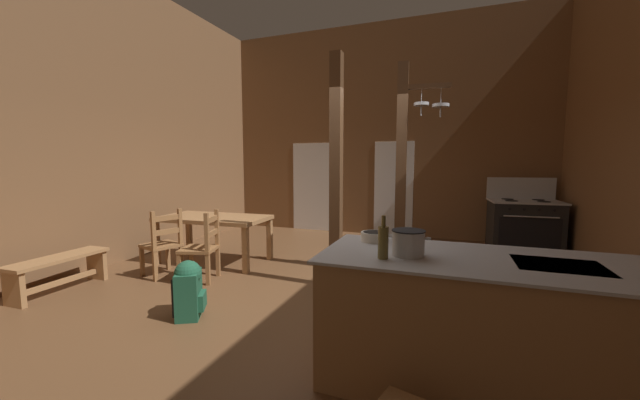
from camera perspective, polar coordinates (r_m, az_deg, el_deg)
ground_plane at (r=4.38m, az=-1.44°, el=-15.93°), size 7.69×8.74×0.10m
wall_back at (r=7.99m, az=9.58°, el=10.95°), size 7.69×0.14×4.57m
wall_left at (r=6.33m, az=-33.23°, el=11.40°), size 0.14×8.74×4.57m
glazed_door_back_left at (r=8.34m, az=-1.19°, el=2.14°), size 1.00×0.01×2.05m
glazed_panel_back_right at (r=7.84m, az=11.79°, el=1.77°), size 0.84×0.01×2.05m
kitchen_island at (r=2.83m, az=23.90°, el=-17.78°), size 2.16×0.97×0.94m
stove_range at (r=7.22m, az=30.08°, el=-3.61°), size 1.19×0.89×1.32m
support_post_with_pot_rack at (r=4.98m, az=13.41°, el=5.64°), size 0.69×0.25×2.92m
support_post_center at (r=4.42m, az=2.63°, el=4.39°), size 0.14×0.14×2.92m
dining_table at (r=5.88m, az=-16.83°, el=-3.40°), size 1.74×0.98×0.74m
ladderback_chair_near_window at (r=5.04m, az=-18.46°, el=-7.32°), size 0.55×0.55×0.95m
ladderback_chair_by_post at (r=5.44m, az=-24.08°, el=-6.57°), size 0.56×0.56×0.95m
bench_along_left_wall at (r=5.47m, az=-36.58°, el=-8.84°), size 0.40×1.13×0.44m
backpack at (r=3.96m, az=-20.49°, el=-13.12°), size 0.38×0.39×0.60m
stockpot_on_counter at (r=2.57m, az=14.11°, el=-6.73°), size 0.30×0.23×0.18m
mixing_bowl_on_counter at (r=2.99m, az=8.75°, el=-5.87°), size 0.22×0.22×0.08m
bottle_tall_on_counter at (r=2.45m, az=10.19°, el=-6.64°), size 0.07×0.07×0.30m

